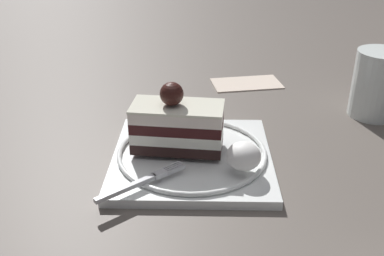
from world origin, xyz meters
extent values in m
plane|color=#5C544D|center=(0.00, 0.00, 0.00)|extent=(2.40, 2.40, 0.00)
cube|color=white|center=(0.03, -0.02, 0.01)|extent=(0.21, 0.21, 0.01)
torus|color=white|center=(0.03, -0.02, 0.01)|extent=(0.20, 0.20, 0.01)
cube|color=black|center=(0.02, -0.03, 0.02)|extent=(0.07, 0.12, 0.01)
cube|color=white|center=(0.02, -0.03, 0.04)|extent=(0.07, 0.12, 0.01)
cube|color=#351313|center=(0.02, -0.03, 0.05)|extent=(0.07, 0.12, 0.01)
cube|color=white|center=(0.02, -0.03, 0.06)|extent=(0.07, 0.12, 0.01)
cube|color=white|center=(0.02, -0.03, 0.07)|extent=(0.07, 0.12, 0.00)
sphere|color=#341613|center=(0.02, -0.04, 0.09)|extent=(0.03, 0.03, 0.03)
ellipsoid|color=white|center=(0.07, 0.04, 0.03)|extent=(0.04, 0.04, 0.03)
cube|color=silver|center=(0.11, -0.09, 0.02)|extent=(0.05, 0.06, 0.00)
cube|color=silver|center=(0.08, -0.05, 0.02)|extent=(0.02, 0.02, 0.00)
cube|color=silver|center=(0.07, -0.04, 0.02)|extent=(0.02, 0.02, 0.00)
cube|color=silver|center=(0.07, -0.04, 0.02)|extent=(0.02, 0.02, 0.00)
cube|color=silver|center=(0.07, -0.04, 0.02)|extent=(0.02, 0.02, 0.00)
cube|color=silver|center=(0.07, -0.04, 0.02)|extent=(0.02, 0.02, 0.00)
cylinder|color=white|center=(-0.10, 0.26, 0.05)|extent=(0.07, 0.07, 0.10)
cylinder|color=#B7232D|center=(-0.10, 0.26, 0.04)|extent=(0.06, 0.06, 0.07)
cube|color=beige|center=(-0.23, 0.09, 0.00)|extent=(0.08, 0.12, 0.00)
camera|label=1|loc=(0.50, -0.04, 0.29)|focal=42.18mm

